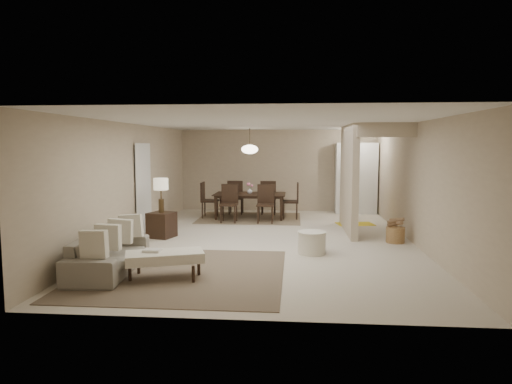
# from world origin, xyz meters

# --- Properties ---
(floor) EXTENTS (9.00, 9.00, 0.00)m
(floor) POSITION_xyz_m (0.00, 0.00, 0.00)
(floor) COLOR beige
(floor) RESTS_ON ground
(ceiling) EXTENTS (9.00, 9.00, 0.00)m
(ceiling) POSITION_xyz_m (0.00, 0.00, 2.50)
(ceiling) COLOR white
(ceiling) RESTS_ON back_wall
(back_wall) EXTENTS (6.00, 0.00, 6.00)m
(back_wall) POSITION_xyz_m (0.00, 4.50, 1.25)
(back_wall) COLOR tan
(back_wall) RESTS_ON floor
(left_wall) EXTENTS (0.00, 9.00, 9.00)m
(left_wall) POSITION_xyz_m (-3.00, 0.00, 1.25)
(left_wall) COLOR tan
(left_wall) RESTS_ON floor
(right_wall) EXTENTS (0.00, 9.00, 9.00)m
(right_wall) POSITION_xyz_m (3.00, 0.00, 1.25)
(right_wall) COLOR tan
(right_wall) RESTS_ON floor
(partition) EXTENTS (0.15, 2.50, 2.50)m
(partition) POSITION_xyz_m (1.80, 1.25, 1.25)
(partition) COLOR tan
(partition) RESTS_ON floor
(doorway) EXTENTS (0.04, 0.90, 2.04)m
(doorway) POSITION_xyz_m (-2.97, 0.60, 1.02)
(doorway) COLOR black
(doorway) RESTS_ON floor
(pantry_cabinet) EXTENTS (1.20, 0.55, 2.10)m
(pantry_cabinet) POSITION_xyz_m (2.35, 4.15, 1.05)
(pantry_cabinet) COLOR silver
(pantry_cabinet) RESTS_ON floor
(flush_light) EXTENTS (0.44, 0.44, 0.05)m
(flush_light) POSITION_xyz_m (2.30, 3.20, 2.46)
(flush_light) COLOR white
(flush_light) RESTS_ON ceiling
(living_rug) EXTENTS (3.20, 3.20, 0.01)m
(living_rug) POSITION_xyz_m (-1.24, -2.64, 0.01)
(living_rug) COLOR brown
(living_rug) RESTS_ON floor
(sofa) EXTENTS (2.09, 0.93, 0.60)m
(sofa) POSITION_xyz_m (-2.45, -2.64, 0.30)
(sofa) COLOR gray
(sofa) RESTS_ON floor
(ottoman_bench) EXTENTS (1.27, 0.88, 0.42)m
(ottoman_bench) POSITION_xyz_m (-1.44, -2.94, 0.33)
(ottoman_bench) COLOR beige
(ottoman_bench) RESTS_ON living_rug
(side_table) EXTENTS (0.63, 0.63, 0.56)m
(side_table) POSITION_xyz_m (-2.40, 0.12, 0.28)
(side_table) COLOR black
(side_table) RESTS_ON floor
(table_lamp) EXTENTS (0.32, 0.32, 0.76)m
(table_lamp) POSITION_xyz_m (-2.40, 0.12, 1.12)
(table_lamp) COLOR #45341D
(table_lamp) RESTS_ON side_table
(round_pouf) EXTENTS (0.54, 0.54, 0.42)m
(round_pouf) POSITION_xyz_m (0.86, -1.13, 0.21)
(round_pouf) COLOR beige
(round_pouf) RESTS_ON floor
(wicker_basket) EXTENTS (0.47, 0.47, 0.33)m
(wicker_basket) POSITION_xyz_m (2.64, 0.00, 0.16)
(wicker_basket) COLOR brown
(wicker_basket) RESTS_ON floor
(dining_rug) EXTENTS (2.80, 2.10, 0.01)m
(dining_rug) POSITION_xyz_m (-0.71, 2.89, 0.01)
(dining_rug) COLOR brown
(dining_rug) RESTS_ON floor
(dining_table) EXTENTS (1.97, 1.11, 0.69)m
(dining_table) POSITION_xyz_m (-0.71, 2.89, 0.35)
(dining_table) COLOR black
(dining_table) RESTS_ON dining_rug
(dining_chairs) EXTENTS (2.70, 1.95, 1.01)m
(dining_chairs) POSITION_xyz_m (-0.71, 2.89, 0.50)
(dining_chairs) COLOR black
(dining_chairs) RESTS_ON dining_rug
(vase) EXTENTS (0.19, 0.19, 0.16)m
(vase) POSITION_xyz_m (-0.71, 2.89, 0.77)
(vase) COLOR white
(vase) RESTS_ON dining_table
(yellow_mat) EXTENTS (1.01, 0.72, 0.01)m
(yellow_mat) POSITION_xyz_m (2.10, 2.19, 0.01)
(yellow_mat) COLOR yellow
(yellow_mat) RESTS_ON floor
(pendant_light) EXTENTS (0.46, 0.46, 0.71)m
(pendant_light) POSITION_xyz_m (-0.71, 2.89, 1.92)
(pendant_light) COLOR #45341D
(pendant_light) RESTS_ON ceiling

